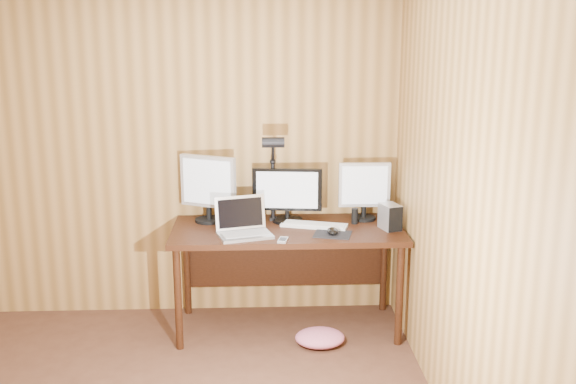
{
  "coord_description": "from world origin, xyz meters",
  "views": [
    {
      "loc": [
        0.74,
        -2.84,
        2.12
      ],
      "look_at": [
        0.93,
        1.58,
        1.02
      ],
      "focal_mm": 42.0,
      "sensor_mm": 36.0,
      "label": 1
    }
  ],
  "objects": [
    {
      "name": "desk",
      "position": [
        0.93,
        1.7,
        0.63
      ],
      "size": [
        1.6,
        0.7,
        0.75
      ],
      "color": "black",
      "rests_on": "floor"
    },
    {
      "name": "monitor_center",
      "position": [
        0.93,
        1.79,
        0.95
      ],
      "size": [
        0.49,
        0.22,
        0.39
      ],
      "rotation": [
        0.0,
        0.0,
        -0.11
      ],
      "color": "black",
      "rests_on": "desk"
    },
    {
      "name": "laptop",
      "position": [
        0.62,
        1.5,
        0.81
      ],
      "size": [
        0.4,
        0.35,
        0.25
      ],
      "rotation": [
        0.0,
        0.0,
        0.28
      ],
      "color": "silver",
      "rests_on": "desk"
    },
    {
      "name": "monitor_right",
      "position": [
        1.49,
        1.82,
        0.97
      ],
      "size": [
        0.37,
        0.17,
        0.42
      ],
      "rotation": [
        0.0,
        0.0,
        -0.0
      ],
      "color": "black",
      "rests_on": "desk"
    },
    {
      "name": "room_shell",
      "position": [
        0.0,
        0.0,
        1.25
      ],
      "size": [
        4.0,
        4.0,
        4.0
      ],
      "color": "#4F2E1E",
      "rests_on": "ground"
    },
    {
      "name": "speaker",
      "position": [
        1.41,
        1.71,
        0.81
      ],
      "size": [
        0.05,
        0.05,
        0.11
      ],
      "primitive_type": "cylinder",
      "color": "black",
      "rests_on": "desk"
    },
    {
      "name": "hard_drive",
      "position": [
        1.63,
        1.57,
        0.84
      ],
      "size": [
        0.15,
        0.19,
        0.18
      ],
      "rotation": [
        0.0,
        0.0,
        0.32
      ],
      "color": "silver",
      "rests_on": "desk"
    },
    {
      "name": "fabric_pile",
      "position": [
        1.14,
        1.35,
        0.05
      ],
      "size": [
        0.39,
        0.34,
        0.11
      ],
      "primitive_type": null,
      "rotation": [
        0.0,
        0.0,
        0.19
      ],
      "color": "#D76885",
      "rests_on": "floor"
    },
    {
      "name": "mousepad",
      "position": [
        1.23,
        1.47,
        0.75
      ],
      "size": [
        0.29,
        0.25,
        0.0
      ],
      "primitive_type": "cube",
      "rotation": [
        0.0,
        0.0,
        -0.25
      ],
      "color": "black",
      "rests_on": "desk"
    },
    {
      "name": "monitor_left",
      "position": [
        0.37,
        1.82,
        1.01
      ],
      "size": [
        0.4,
        0.22,
        0.48
      ],
      "rotation": [
        0.0,
        0.0,
        -0.44
      ],
      "color": "black",
      "rests_on": "desk"
    },
    {
      "name": "mouse",
      "position": [
        1.23,
        1.47,
        0.77
      ],
      "size": [
        0.08,
        0.12,
        0.04
      ],
      "primitive_type": "ellipsoid",
      "rotation": [
        0.0,
        0.0,
        -0.04
      ],
      "color": "black",
      "rests_on": "mousepad"
    },
    {
      "name": "phone",
      "position": [
        0.89,
        1.34,
        0.76
      ],
      "size": [
        0.08,
        0.12,
        0.02
      ],
      "rotation": [
        0.0,
        0.0,
        -0.23
      ],
      "color": "silver",
      "rests_on": "desk"
    },
    {
      "name": "desk_lamp",
      "position": [
        0.83,
        1.75,
        1.16
      ],
      "size": [
        0.15,
        0.22,
        0.67
      ],
      "rotation": [
        0.0,
        0.0,
        0.03
      ],
      "color": "black",
      "rests_on": "desk"
    },
    {
      "name": "keyboard",
      "position": [
        1.12,
        1.66,
        0.76
      ],
      "size": [
        0.48,
        0.26,
        0.02
      ],
      "rotation": [
        0.0,
        0.0,
        -0.29
      ],
      "color": "white",
      "rests_on": "desk"
    }
  ]
}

